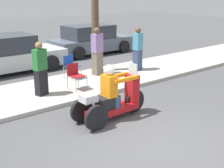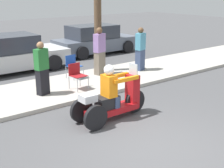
{
  "view_description": "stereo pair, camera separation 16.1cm",
  "coord_description": "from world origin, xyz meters",
  "px_view_note": "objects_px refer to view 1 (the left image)",
  "views": [
    {
      "loc": [
        -4.47,
        -4.08,
        3.19
      ],
      "look_at": [
        0.22,
        1.69,
        0.94
      ],
      "focal_mm": 50.0,
      "sensor_mm": 36.0,
      "label": 1
    },
    {
      "loc": [
        -4.34,
        -4.18,
        3.19
      ],
      "look_at": [
        0.22,
        1.69,
        0.94
      ],
      "focal_mm": 50.0,
      "sensor_mm": 36.0,
      "label": 2
    }
  ],
  "objects_px": {
    "parked_car_lot_far": "(91,40)",
    "tree_trunk": "(95,27)",
    "folding_chair_set_back": "(75,74)",
    "spectator_near_curb": "(40,70)",
    "parked_car_lot_right": "(4,55)",
    "motorcycle_trike": "(112,100)",
    "spectator_far_back": "(138,50)",
    "spectator_end_of_line": "(97,52)",
    "folding_chair_curbside": "(71,64)"
  },
  "relations": [
    {
      "from": "motorcycle_trike",
      "to": "tree_trunk",
      "type": "relative_size",
      "value": 0.62
    },
    {
      "from": "folding_chair_curbside",
      "to": "parked_car_lot_far",
      "type": "xyz_separation_m",
      "value": [
        3.56,
        3.73,
        0.07
      ]
    },
    {
      "from": "parked_car_lot_far",
      "to": "folding_chair_set_back",
      "type": "bearing_deg",
      "value": -130.01
    },
    {
      "from": "spectator_near_curb",
      "to": "parked_car_lot_right",
      "type": "relative_size",
      "value": 0.35
    },
    {
      "from": "motorcycle_trike",
      "to": "parked_car_lot_right",
      "type": "relative_size",
      "value": 0.46
    },
    {
      "from": "spectator_far_back",
      "to": "spectator_end_of_line",
      "type": "xyz_separation_m",
      "value": [
        -1.64,
        0.45,
        0.04
      ]
    },
    {
      "from": "spectator_far_back",
      "to": "parked_car_lot_right",
      "type": "bearing_deg",
      "value": 139.8
    },
    {
      "from": "motorcycle_trike",
      "to": "spectator_end_of_line",
      "type": "relative_size",
      "value": 1.21
    },
    {
      "from": "spectator_far_back",
      "to": "spectator_end_of_line",
      "type": "height_order",
      "value": "spectator_end_of_line"
    },
    {
      "from": "spectator_far_back",
      "to": "tree_trunk",
      "type": "distance_m",
      "value": 1.88
    },
    {
      "from": "parked_car_lot_right",
      "to": "parked_car_lot_far",
      "type": "xyz_separation_m",
      "value": [
        4.94,
        0.96,
        -0.01
      ]
    },
    {
      "from": "parked_car_lot_right",
      "to": "motorcycle_trike",
      "type": "bearing_deg",
      "value": -86.97
    },
    {
      "from": "motorcycle_trike",
      "to": "spectator_near_curb",
      "type": "bearing_deg",
      "value": 104.53
    },
    {
      "from": "folding_chair_set_back",
      "to": "tree_trunk",
      "type": "relative_size",
      "value": 0.24
    },
    {
      "from": "motorcycle_trike",
      "to": "spectator_end_of_line",
      "type": "distance_m",
      "value": 4.04
    },
    {
      "from": "spectator_near_curb",
      "to": "folding_chair_set_back",
      "type": "distance_m",
      "value": 1.16
    },
    {
      "from": "spectator_end_of_line",
      "to": "folding_chair_set_back",
      "type": "bearing_deg",
      "value": -148.39
    },
    {
      "from": "spectator_end_of_line",
      "to": "folding_chair_set_back",
      "type": "relative_size",
      "value": 2.15
    },
    {
      "from": "spectator_far_back",
      "to": "folding_chair_curbside",
      "type": "distance_m",
      "value": 2.78
    },
    {
      "from": "folding_chair_set_back",
      "to": "parked_car_lot_far",
      "type": "bearing_deg",
      "value": 49.99
    },
    {
      "from": "motorcycle_trike",
      "to": "parked_car_lot_right",
      "type": "height_order",
      "value": "parked_car_lot_right"
    },
    {
      "from": "spectator_end_of_line",
      "to": "folding_chair_set_back",
      "type": "distance_m",
      "value": 1.94
    },
    {
      "from": "motorcycle_trike",
      "to": "parked_car_lot_far",
      "type": "xyz_separation_m",
      "value": [
        4.6,
        7.36,
        0.17
      ]
    },
    {
      "from": "folding_chair_curbside",
      "to": "spectator_end_of_line",
      "type": "bearing_deg",
      "value": -10.89
    },
    {
      "from": "folding_chair_curbside",
      "to": "parked_car_lot_right",
      "type": "relative_size",
      "value": 0.18
    },
    {
      "from": "parked_car_lot_far",
      "to": "tree_trunk",
      "type": "relative_size",
      "value": 1.27
    },
    {
      "from": "folding_chair_curbside",
      "to": "tree_trunk",
      "type": "xyz_separation_m",
      "value": [
        1.33,
        0.29,
        1.21
      ]
    },
    {
      "from": "spectator_near_curb",
      "to": "spectator_end_of_line",
      "type": "relative_size",
      "value": 0.92
    },
    {
      "from": "spectator_near_curb",
      "to": "parked_car_lot_right",
      "type": "distance_m",
      "value": 3.86
    },
    {
      "from": "folding_chair_set_back",
      "to": "folding_chair_curbside",
      "type": "height_order",
      "value": "same"
    },
    {
      "from": "tree_trunk",
      "to": "parked_car_lot_far",
      "type": "bearing_deg",
      "value": 57.06
    },
    {
      "from": "motorcycle_trike",
      "to": "spectator_near_curb",
      "type": "xyz_separation_m",
      "value": [
        -0.66,
        2.56,
        0.38
      ]
    },
    {
      "from": "folding_chair_set_back",
      "to": "motorcycle_trike",
      "type": "bearing_deg",
      "value": -100.64
    },
    {
      "from": "spectator_far_back",
      "to": "folding_chair_set_back",
      "type": "bearing_deg",
      "value": -170.5
    },
    {
      "from": "parked_car_lot_far",
      "to": "tree_trunk",
      "type": "height_order",
      "value": "tree_trunk"
    },
    {
      "from": "spectator_far_back",
      "to": "spectator_near_curb",
      "type": "bearing_deg",
      "value": -174.65
    },
    {
      "from": "parked_car_lot_right",
      "to": "parked_car_lot_far",
      "type": "distance_m",
      "value": 5.03
    },
    {
      "from": "folding_chair_set_back",
      "to": "spectator_end_of_line",
      "type": "bearing_deg",
      "value": 31.61
    },
    {
      "from": "motorcycle_trike",
      "to": "folding_chair_set_back",
      "type": "relative_size",
      "value": 2.6
    },
    {
      "from": "motorcycle_trike",
      "to": "spectator_end_of_line",
      "type": "height_order",
      "value": "spectator_end_of_line"
    },
    {
      "from": "spectator_far_back",
      "to": "parked_car_lot_far",
      "type": "height_order",
      "value": "spectator_far_back"
    },
    {
      "from": "spectator_far_back",
      "to": "parked_car_lot_right",
      "type": "xyz_separation_m",
      "value": [
        -4.06,
        3.43,
        -0.23
      ]
    },
    {
      "from": "motorcycle_trike",
      "to": "folding_chair_curbside",
      "type": "bearing_deg",
      "value": 74.08
    },
    {
      "from": "motorcycle_trike",
      "to": "folding_chair_set_back",
      "type": "height_order",
      "value": "motorcycle_trike"
    },
    {
      "from": "spectator_near_curb",
      "to": "spectator_far_back",
      "type": "bearing_deg",
      "value": 5.35
    },
    {
      "from": "motorcycle_trike",
      "to": "parked_car_lot_far",
      "type": "bearing_deg",
      "value": 58.02
    },
    {
      "from": "spectator_far_back",
      "to": "parked_car_lot_right",
      "type": "height_order",
      "value": "spectator_far_back"
    },
    {
      "from": "spectator_near_curb",
      "to": "folding_chair_curbside",
      "type": "height_order",
      "value": "spectator_near_curb"
    },
    {
      "from": "parked_car_lot_right",
      "to": "tree_trunk",
      "type": "xyz_separation_m",
      "value": [
        2.71,
        -2.48,
        1.13
      ]
    },
    {
      "from": "folding_chair_set_back",
      "to": "tree_trunk",
      "type": "bearing_deg",
      "value": 37.99
    }
  ]
}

